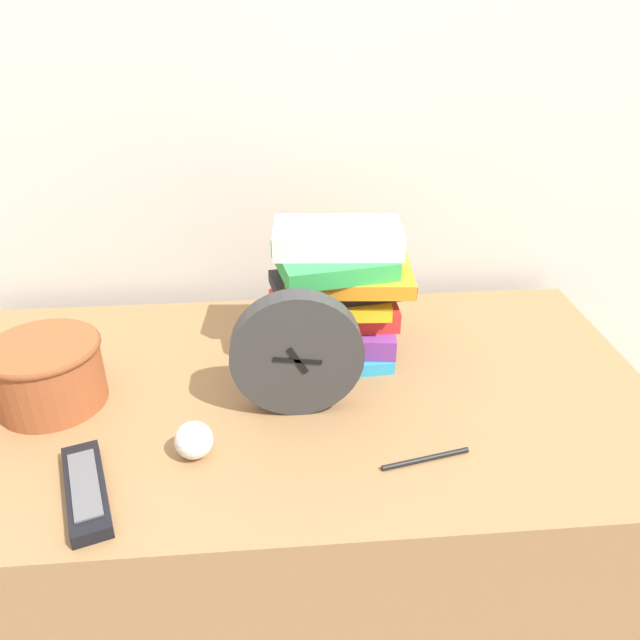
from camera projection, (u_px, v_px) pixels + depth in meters
name	position (u px, v px, depth m)	size (l,w,h in m)	color
wall_back	(267.00, 87.00, 1.22)	(6.00, 0.04, 2.40)	beige
desk	(286.00, 545.00, 1.26)	(1.28, 0.68, 0.77)	olive
desk_clock	(297.00, 355.00, 0.97)	(0.21, 0.04, 0.21)	#333333
book_stack	(339.00, 290.00, 1.12)	(0.26, 0.21, 0.25)	#2D9ED1
basket	(47.00, 371.00, 1.01)	(0.18, 0.18, 0.11)	#994C28
tv_remote	(86.00, 490.00, 0.85)	(0.11, 0.19, 0.02)	black
crumpled_paper_ball	(194.00, 440.00, 0.91)	(0.06, 0.06, 0.06)	white
pen	(426.00, 459.00, 0.91)	(0.14, 0.04, 0.01)	black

